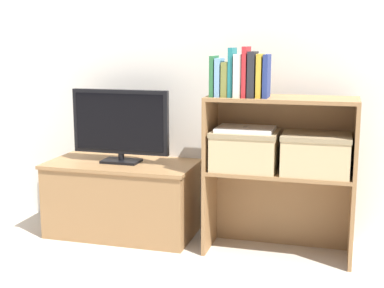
% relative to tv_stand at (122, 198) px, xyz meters
% --- Properties ---
extents(ground_plane, '(16.00, 16.00, 0.00)m').
position_rel_tv_stand_xyz_m(ground_plane, '(0.45, -0.21, -0.22)').
color(ground_plane, '#BCB2A3').
extents(wall_back, '(10.00, 0.05, 2.40)m').
position_rel_tv_stand_xyz_m(wall_back, '(0.45, 0.25, 0.98)').
color(wall_back, silver).
rests_on(wall_back, ground_plane).
extents(tv_stand, '(0.88, 0.45, 0.44)m').
position_rel_tv_stand_xyz_m(tv_stand, '(0.00, 0.00, 0.00)').
color(tv_stand, olive).
rests_on(tv_stand, ground_plane).
extents(tv, '(0.59, 0.14, 0.43)m').
position_rel_tv_stand_xyz_m(tv, '(0.00, -0.00, 0.45)').
color(tv, black).
rests_on(tv, tv_stand).
extents(bookshelf_lower_tier, '(0.79, 0.31, 0.47)m').
position_rel_tv_stand_xyz_m(bookshelf_lower_tier, '(0.94, 0.00, 0.07)').
color(bookshelf_lower_tier, olive).
rests_on(bookshelf_lower_tier, ground_plane).
extents(bookshelf_upper_tier, '(0.79, 0.31, 0.39)m').
position_rel_tv_stand_xyz_m(bookshelf_upper_tier, '(0.94, -0.00, 0.50)').
color(bookshelf_upper_tier, olive).
rests_on(bookshelf_upper_tier, bookshelf_lower_tier).
extents(book_forest, '(0.02, 0.14, 0.21)m').
position_rel_tv_stand_xyz_m(book_forest, '(0.58, -0.11, 0.74)').
color(book_forest, '#286638').
rests_on(book_forest, bookshelf_upper_tier).
extents(book_skyblue, '(0.03, 0.14, 0.20)m').
position_rel_tv_stand_xyz_m(book_skyblue, '(0.61, -0.11, 0.74)').
color(book_skyblue, '#709ECC').
rests_on(book_skyblue, bookshelf_upper_tier).
extents(book_olive, '(0.03, 0.12, 0.18)m').
position_rel_tv_stand_xyz_m(book_olive, '(0.65, -0.11, 0.73)').
color(book_olive, olive).
rests_on(book_olive, bookshelf_upper_tier).
extents(book_teal, '(0.02, 0.13, 0.25)m').
position_rel_tv_stand_xyz_m(book_teal, '(0.68, -0.11, 0.77)').
color(book_teal, '#1E7075').
rests_on(book_teal, bookshelf_upper_tier).
extents(book_ivory, '(0.04, 0.15, 0.22)m').
position_rel_tv_stand_xyz_m(book_ivory, '(0.72, -0.11, 0.75)').
color(book_ivory, silver).
rests_on(book_ivory, bookshelf_upper_tier).
extents(book_crimson, '(0.02, 0.16, 0.26)m').
position_rel_tv_stand_xyz_m(book_crimson, '(0.76, -0.11, 0.77)').
color(book_crimson, '#B22328').
rests_on(book_crimson, bookshelf_upper_tier).
extents(book_charcoal, '(0.04, 0.15, 0.23)m').
position_rel_tv_stand_xyz_m(book_charcoal, '(0.79, -0.11, 0.76)').
color(book_charcoal, '#232328').
rests_on(book_charcoal, bookshelf_upper_tier).
extents(book_mustard, '(0.03, 0.13, 0.22)m').
position_rel_tv_stand_xyz_m(book_mustard, '(0.83, -0.11, 0.75)').
color(book_mustard, gold).
rests_on(book_mustard, bookshelf_upper_tier).
extents(book_navy, '(0.02, 0.14, 0.22)m').
position_rel_tv_stand_xyz_m(book_navy, '(0.86, -0.11, 0.75)').
color(book_navy, navy).
rests_on(book_navy, bookshelf_upper_tier).
extents(storage_basket_left, '(0.35, 0.28, 0.21)m').
position_rel_tv_stand_xyz_m(storage_basket_left, '(0.75, -0.07, 0.36)').
color(storage_basket_left, tan).
rests_on(storage_basket_left, bookshelf_lower_tier).
extents(storage_basket_right, '(0.35, 0.28, 0.21)m').
position_rel_tv_stand_xyz_m(storage_basket_right, '(1.12, -0.07, 0.36)').
color(storage_basket_right, tan).
rests_on(storage_basket_right, bookshelf_lower_tier).
extents(laptop, '(0.30, 0.23, 0.02)m').
position_rel_tv_stand_xyz_m(laptop, '(0.75, -0.07, 0.46)').
color(laptop, white).
rests_on(laptop, storage_basket_left).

